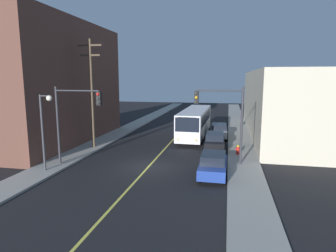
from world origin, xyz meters
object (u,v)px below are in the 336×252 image
at_px(parked_car_black, 215,141).
at_px(parked_car_silver, 219,131).
at_px(city_bus, 195,121).
at_px(street_lamp_left, 45,121).
at_px(traffic_signal_left_corner, 75,111).
at_px(parked_car_blue, 213,164).
at_px(utility_pole_near, 91,89).
at_px(traffic_signal_right_corner, 222,111).
at_px(fire_hydrant, 238,150).

height_order(parked_car_black, parked_car_silver, same).
bearing_deg(city_bus, street_lamp_left, -120.80).
distance_m(city_bus, traffic_signal_left_corner, 15.58).
bearing_deg(parked_car_blue, parked_car_black, 91.99).
bearing_deg(street_lamp_left, parked_car_black, 39.05).
height_order(utility_pole_near, traffic_signal_left_corner, utility_pole_near).
bearing_deg(parked_car_black, parked_car_silver, 87.67).
bearing_deg(parked_car_blue, city_bus, 101.64).
bearing_deg(parked_car_blue, parked_car_silver, 90.18).
distance_m(parked_car_silver, traffic_signal_right_corner, 11.09).
bearing_deg(traffic_signal_left_corner, parked_car_black, 36.81).
relative_size(city_bus, parked_car_silver, 2.75).
distance_m(city_bus, parked_car_silver, 2.93).
distance_m(parked_car_black, traffic_signal_left_corner, 13.13).
height_order(parked_car_black, traffic_signal_left_corner, traffic_signal_left_corner).
bearing_deg(parked_car_blue, traffic_signal_right_corner, 81.86).
bearing_deg(fire_hydrant, street_lamp_left, -151.56).
bearing_deg(parked_car_silver, utility_pole_near, -147.96).
distance_m(parked_car_silver, traffic_signal_left_corner, 17.14).
distance_m(parked_car_black, street_lamp_left, 15.16).
xyz_separation_m(utility_pole_near, traffic_signal_right_corner, (12.30, -3.12, -1.47)).
bearing_deg(traffic_signal_left_corner, utility_pole_near, 104.26).
bearing_deg(utility_pole_near, city_bus, 39.78).
xyz_separation_m(parked_car_black, parked_car_silver, (0.23, 5.62, 0.00)).
xyz_separation_m(city_bus, parked_car_black, (2.53, -5.77, -0.98)).
distance_m(traffic_signal_left_corner, fire_hydrant, 13.99).
xyz_separation_m(parked_car_black, fire_hydrant, (2.12, -1.96, -0.26)).
bearing_deg(city_bus, parked_car_black, -66.36).
distance_m(city_bus, parked_car_blue, 13.89).
bearing_deg(traffic_signal_right_corner, parked_car_blue, -98.14).
bearing_deg(parked_car_black, fire_hydrant, -42.77).
distance_m(parked_car_silver, utility_pole_near, 14.81).
height_order(parked_car_silver, street_lamp_left, street_lamp_left).
xyz_separation_m(parked_car_silver, fire_hydrant, (1.89, -7.58, -0.26)).
distance_m(parked_car_black, utility_pole_near, 12.74).
relative_size(city_bus, street_lamp_left, 2.22).
relative_size(utility_pole_near, street_lamp_left, 1.86).
height_order(traffic_signal_left_corner, traffic_signal_right_corner, same).
relative_size(city_bus, utility_pole_near, 1.19).
distance_m(utility_pole_near, fire_hydrant, 14.68).
bearing_deg(traffic_signal_right_corner, city_bus, 106.73).
xyz_separation_m(parked_car_blue, traffic_signal_right_corner, (0.41, 2.89, 3.46)).
height_order(city_bus, street_lamp_left, street_lamp_left).
bearing_deg(traffic_signal_left_corner, parked_car_blue, -1.19).
distance_m(city_bus, parked_car_black, 6.38).
bearing_deg(fire_hydrant, utility_pole_near, 179.27).
xyz_separation_m(parked_car_silver, street_lamp_left, (-11.78, -14.99, 2.90)).
xyz_separation_m(parked_car_blue, utility_pole_near, (-11.88, 6.01, 4.93)).
bearing_deg(traffic_signal_left_corner, parked_car_silver, 51.87).
height_order(traffic_signal_right_corner, street_lamp_left, traffic_signal_right_corner).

